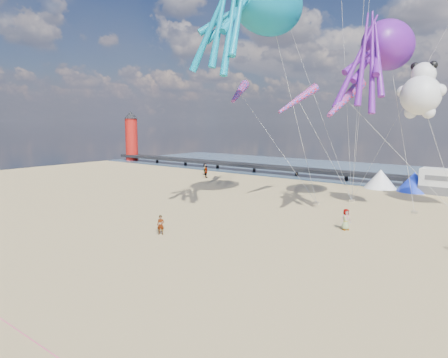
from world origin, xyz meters
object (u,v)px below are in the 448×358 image
at_px(kite_octopus_purple, 388,45).
at_px(standing_person, 161,225).
at_px(tent_white, 380,179).
at_px(windsock_mid, 346,99).
at_px(sandbag_a, 317,203).
at_px(windsock_left, 239,92).
at_px(windsock_right, 298,100).
at_px(tent_blue, 414,182).
at_px(sandbag_e, 352,201).
at_px(lighthouse, 132,140).
at_px(beachgoer_0, 346,219).
at_px(beachgoer_4, 205,169).
at_px(kite_octopus_teal, 268,4).
at_px(sandbag_b, 414,212).
at_px(kite_panda, 421,95).
at_px(beachgoer_3, 206,172).

bearing_deg(kite_octopus_purple, standing_person, -121.83).
height_order(tent_white, kite_octopus_purple, kite_octopus_purple).
distance_m(kite_octopus_purple, windsock_mid, 7.72).
bearing_deg(sandbag_a, windsock_left, 177.47).
height_order(standing_person, windsock_right, windsock_right).
relative_size(tent_blue, sandbag_e, 8.00).
bearing_deg(standing_person, lighthouse, 109.52).
distance_m(beachgoer_0, windsock_mid, 9.88).
relative_size(tent_white, beachgoer_4, 2.19).
height_order(beachgoer_0, kite_octopus_teal, kite_octopus_teal).
bearing_deg(windsock_right, windsock_left, -173.18).
bearing_deg(sandbag_a, beachgoer_4, 157.07).
bearing_deg(windsock_mid, sandbag_e, 106.42).
height_order(sandbag_a, kite_octopus_teal, kite_octopus_teal).
xyz_separation_m(kite_octopus_teal, windsock_left, (-7.92, 6.65, -6.88)).
height_order(tent_white, sandbag_b, tent_white).
relative_size(tent_blue, beachgoer_4, 2.19).
relative_size(beachgoer_0, sandbag_e, 3.38).
bearing_deg(lighthouse, windsock_right, -21.34).
distance_m(standing_person, kite_panda, 24.39).
relative_size(sandbag_b, windsock_mid, 0.08).
distance_m(sandbag_e, kite_panda, 13.00).
xyz_separation_m(tent_white, tent_blue, (4.00, 0.00, 0.00)).
xyz_separation_m(beachgoer_4, kite_octopus_teal, (21.62, -16.33, 17.74)).
bearing_deg(kite_octopus_purple, lighthouse, 161.29).
distance_m(beachgoer_0, sandbag_a, 9.72).
relative_size(sandbag_a, windsock_right, 0.09).
relative_size(windsock_mid, windsock_right, 1.23).
relative_size(beachgoer_0, beachgoer_4, 0.92).
height_order(kite_panda, windsock_left, windsock_left).
height_order(standing_person, sandbag_b, standing_person).
height_order(beachgoer_3, windsock_mid, windsock_mid).
bearing_deg(windsock_right, beachgoer_3, 174.53).
bearing_deg(windsock_left, windsock_right, -35.61).
xyz_separation_m(lighthouse, sandbag_b, (60.92, -16.42, -4.39)).
bearing_deg(standing_person, tent_white, 44.99).
bearing_deg(kite_octopus_teal, beachgoer_4, 165.46).
xyz_separation_m(standing_person, beachgoer_3, (-17.11, 25.12, 0.19)).
relative_size(standing_person, kite_octopus_teal, 0.12).
bearing_deg(windsock_right, kite_panda, 27.14).
xyz_separation_m(tent_blue, kite_octopus_purple, (0.03, -13.60, 14.00)).
relative_size(lighthouse, windsock_mid, 1.36).
xyz_separation_m(lighthouse, tent_blue, (58.00, -4.00, -3.30)).
bearing_deg(lighthouse, kite_octopus_purple, -16.87).
height_order(tent_blue, kite_octopus_teal, kite_octopus_teal).
distance_m(tent_white, kite_octopus_purple, 19.93).
bearing_deg(lighthouse, beachgoer_4, -16.16).
xyz_separation_m(beachgoer_3, kite_panda, (30.67, -7.45, 9.73)).
xyz_separation_m(standing_person, beachgoer_0, (10.47, 9.90, 0.10)).
distance_m(windsock_left, windsock_right, 8.80).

